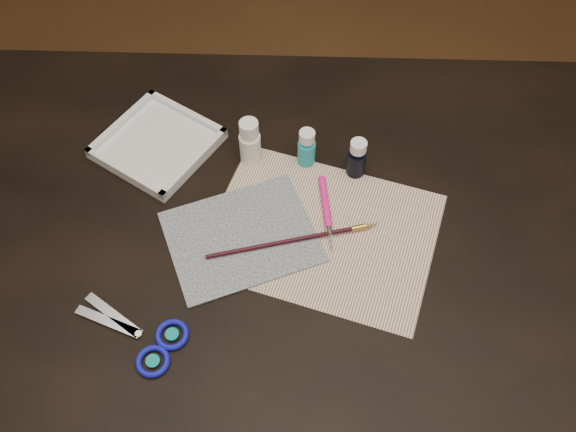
{
  "coord_description": "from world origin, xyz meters",
  "views": [
    {
      "loc": [
        0.02,
        -0.61,
        1.69
      ],
      "look_at": [
        0.0,
        0.0,
        0.8
      ],
      "focal_mm": 40.0,
      "sensor_mm": 36.0,
      "label": 1
    }
  ],
  "objects_px": {
    "paper": "(322,232)",
    "palette_tray": "(157,143)",
    "paint_bottle_white": "(250,141)",
    "canvas": "(241,237)",
    "paint_bottle_navy": "(357,158)",
    "paint_bottle_cyan": "(307,147)",
    "scissors": "(126,333)"
  },
  "relations": [
    {
      "from": "paint_bottle_white",
      "to": "scissors",
      "type": "bearing_deg",
      "value": -115.35
    },
    {
      "from": "paint_bottle_white",
      "to": "paper",
      "type": "bearing_deg",
      "value": -50.45
    },
    {
      "from": "canvas",
      "to": "paint_bottle_navy",
      "type": "relative_size",
      "value": 2.98
    },
    {
      "from": "paint_bottle_white",
      "to": "palette_tray",
      "type": "distance_m",
      "value": 0.18
    },
    {
      "from": "paint_bottle_cyan",
      "to": "paint_bottle_navy",
      "type": "relative_size",
      "value": 0.98
    },
    {
      "from": "scissors",
      "to": "canvas",
      "type": "bearing_deg",
      "value": -111.34
    },
    {
      "from": "paint_bottle_navy",
      "to": "paint_bottle_cyan",
      "type": "bearing_deg",
      "value": 166.04
    },
    {
      "from": "paint_bottle_cyan",
      "to": "paper",
      "type": "bearing_deg",
      "value": -79.06
    },
    {
      "from": "paper",
      "to": "canvas",
      "type": "relative_size",
      "value": 1.55
    },
    {
      "from": "scissors",
      "to": "palette_tray",
      "type": "height_order",
      "value": "palette_tray"
    },
    {
      "from": "canvas",
      "to": "paint_bottle_white",
      "type": "bearing_deg",
      "value": 88.32
    },
    {
      "from": "paper",
      "to": "scissors",
      "type": "height_order",
      "value": "scissors"
    },
    {
      "from": "paint_bottle_navy",
      "to": "scissors",
      "type": "xyz_separation_m",
      "value": [
        -0.37,
        -0.34,
        -0.04
      ]
    },
    {
      "from": "canvas",
      "to": "paint_bottle_cyan",
      "type": "xyz_separation_m",
      "value": [
        0.11,
        0.17,
        0.04
      ]
    },
    {
      "from": "paper",
      "to": "paint_bottle_white",
      "type": "xyz_separation_m",
      "value": [
        -0.13,
        0.16,
        0.05
      ]
    },
    {
      "from": "paint_bottle_navy",
      "to": "scissors",
      "type": "relative_size",
      "value": 0.4
    },
    {
      "from": "paint_bottle_white",
      "to": "canvas",
      "type": "bearing_deg",
      "value": -91.68
    },
    {
      "from": "palette_tray",
      "to": "canvas",
      "type": "bearing_deg",
      "value": -49.06
    },
    {
      "from": "paint_bottle_white",
      "to": "paint_bottle_cyan",
      "type": "distance_m",
      "value": 0.1
    },
    {
      "from": "paper",
      "to": "canvas",
      "type": "bearing_deg",
      "value": -173.68
    },
    {
      "from": "paper",
      "to": "scissors",
      "type": "xyz_separation_m",
      "value": [
        -0.31,
        -0.2,
        0.0
      ]
    },
    {
      "from": "paper",
      "to": "palette_tray",
      "type": "relative_size",
      "value": 2.01
    },
    {
      "from": "canvas",
      "to": "paint_bottle_cyan",
      "type": "height_order",
      "value": "paint_bottle_cyan"
    },
    {
      "from": "canvas",
      "to": "scissors",
      "type": "bearing_deg",
      "value": -132.08
    },
    {
      "from": "paint_bottle_cyan",
      "to": "palette_tray",
      "type": "relative_size",
      "value": 0.42
    },
    {
      "from": "canvas",
      "to": "paint_bottle_navy",
      "type": "distance_m",
      "value": 0.25
    },
    {
      "from": "canvas",
      "to": "palette_tray",
      "type": "xyz_separation_m",
      "value": [
        -0.17,
        0.2,
        0.01
      ]
    },
    {
      "from": "paper",
      "to": "paint_bottle_white",
      "type": "bearing_deg",
      "value": 129.55
    },
    {
      "from": "canvas",
      "to": "scissors",
      "type": "height_order",
      "value": "scissors"
    },
    {
      "from": "scissors",
      "to": "paint_bottle_white",
      "type": "bearing_deg",
      "value": -94.61
    },
    {
      "from": "paint_bottle_navy",
      "to": "scissors",
      "type": "distance_m",
      "value": 0.5
    },
    {
      "from": "canvas",
      "to": "paint_bottle_white",
      "type": "height_order",
      "value": "paint_bottle_white"
    }
  ]
}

